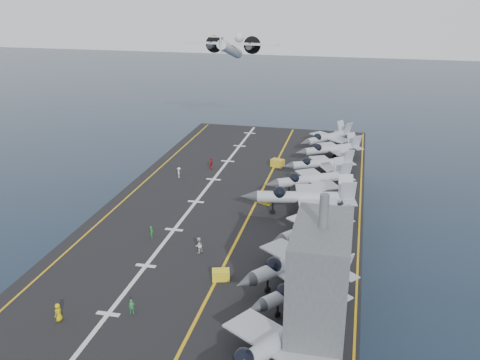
% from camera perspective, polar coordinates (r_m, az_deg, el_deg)
% --- Properties ---
extents(ground, '(500.00, 500.00, 0.00)m').
position_cam_1_polar(ground, '(85.03, -0.61, -9.16)').
color(ground, '#142135').
rests_on(ground, ground).
extents(hull, '(36.00, 90.00, 10.00)m').
position_cam_1_polar(hull, '(82.66, -0.62, -6.15)').
color(hull, '#56595E').
rests_on(hull, ground).
extents(flight_deck, '(38.00, 92.00, 0.40)m').
position_cam_1_polar(flight_deck, '(80.46, -0.63, -2.84)').
color(flight_deck, black).
rests_on(flight_deck, hull).
extents(foul_line, '(0.35, 90.00, 0.02)m').
position_cam_1_polar(foul_line, '(79.78, 1.47, -2.89)').
color(foul_line, gold).
rests_on(foul_line, flight_deck).
extents(landing_centerline, '(0.50, 90.00, 0.02)m').
position_cam_1_polar(landing_centerline, '(81.87, -4.72, -2.32)').
color(landing_centerline, silver).
rests_on(landing_centerline, flight_deck).
extents(deck_edge_port, '(0.25, 90.00, 0.02)m').
position_cam_1_polar(deck_edge_port, '(85.64, -11.77, -1.65)').
color(deck_edge_port, gold).
rests_on(deck_edge_port, flight_deck).
extents(deck_edge_stbd, '(0.25, 90.00, 0.02)m').
position_cam_1_polar(deck_edge_stbd, '(78.51, 12.65, -3.82)').
color(deck_edge_stbd, gold).
rests_on(deck_edge_stbd, flight_deck).
extents(island_superstructure, '(5.00, 10.00, 15.00)m').
position_cam_1_polar(island_superstructure, '(48.38, 8.55, -9.79)').
color(island_superstructure, '#56595E').
rests_on(island_superstructure, flight_deck).
extents(fighter_jet_0, '(17.14, 18.77, 5.42)m').
position_cam_1_polar(fighter_jet_0, '(47.63, 3.41, -17.06)').
color(fighter_jet_0, gray).
rests_on(fighter_jet_0, flight_deck).
extents(fighter_jet_1, '(15.53, 16.08, 4.68)m').
position_cam_1_polar(fighter_jet_1, '(56.48, 7.00, -11.01)').
color(fighter_jet_1, '#9197A0').
rests_on(fighter_jet_1, flight_deck).
extents(fighter_jet_2, '(17.15, 18.08, 5.24)m').
position_cam_1_polar(fighter_jet_2, '(60.51, 5.94, -8.35)').
color(fighter_jet_2, gray).
rests_on(fighter_jet_2, flight_deck).
extents(fighter_jet_3, '(14.73, 15.40, 4.47)m').
position_cam_1_polar(fighter_jet_3, '(69.29, 7.82, -4.87)').
color(fighter_jet_3, '#9FAAB1').
rests_on(fighter_jet_3, flight_deck).
extents(fighter_jet_4, '(18.09, 13.76, 5.67)m').
position_cam_1_polar(fighter_jet_4, '(76.81, 6.93, -1.72)').
color(fighter_jet_4, gray).
rests_on(fighter_jet_4, flight_deck).
extents(fighter_jet_5, '(17.42, 15.83, 5.04)m').
position_cam_1_polar(fighter_jet_5, '(84.74, 7.76, 0.18)').
color(fighter_jet_5, '#9399A2').
rests_on(fighter_jet_5, flight_deck).
extents(fighter_jet_6, '(15.23, 13.35, 4.43)m').
position_cam_1_polar(fighter_jet_6, '(93.30, 8.71, 1.86)').
color(fighter_jet_6, gray).
rests_on(fighter_jet_6, flight_deck).
extents(fighter_jet_7, '(15.77, 14.43, 4.56)m').
position_cam_1_polar(fighter_jet_7, '(101.44, 9.73, 3.37)').
color(fighter_jet_7, '#8D959B').
rests_on(fighter_jet_7, flight_deck).
extents(fighter_jet_8, '(15.36, 15.94, 4.63)m').
position_cam_1_polar(fighter_jet_8, '(108.82, 9.35, 4.59)').
color(fighter_jet_8, gray).
rests_on(fighter_jet_8, flight_deck).
extents(tow_cart_a, '(2.23, 1.77, 1.17)m').
position_cam_1_polar(tow_cart_a, '(61.21, -2.06, -10.07)').
color(tow_cart_a, yellow).
rests_on(tow_cart_a, flight_deck).
extents(tow_cart_b, '(2.19, 1.87, 1.11)m').
position_cam_1_polar(tow_cart_b, '(80.96, 2.72, -2.13)').
color(tow_cart_b, '#DBC10B').
rests_on(tow_cart_b, flight_deck).
extents(tow_cart_c, '(2.62, 2.13, 1.36)m').
position_cam_1_polar(tow_cart_c, '(97.02, 4.03, 1.83)').
color(tow_cart_c, gold).
rests_on(tow_cart_c, flight_deck).
extents(crew_0, '(0.88, 1.22, 1.90)m').
position_cam_1_polar(crew_0, '(57.31, -18.81, -13.21)').
color(crew_0, '#DBBD0B').
rests_on(crew_0, flight_deck).
extents(crew_1, '(0.96, 1.15, 1.64)m').
position_cam_1_polar(crew_1, '(71.20, -9.42, -5.50)').
color(crew_1, '#268C33').
rests_on(crew_1, flight_deck).
extents(crew_3, '(1.00, 1.24, 1.78)m').
position_cam_1_polar(crew_3, '(91.95, -6.52, 0.81)').
color(crew_3, silver).
rests_on(crew_3, flight_deck).
extents(crew_4, '(1.07, 1.38, 2.05)m').
position_cam_1_polar(crew_4, '(95.57, -3.11, 1.77)').
color(crew_4, '#A5211E').
rests_on(crew_4, flight_deck).
extents(crew_6, '(1.13, 0.95, 1.60)m').
position_cam_1_polar(crew_6, '(56.55, -11.48, -13.10)').
color(crew_6, '#2A813E').
rests_on(crew_6, flight_deck).
extents(crew_7, '(1.30, 1.46, 2.04)m').
position_cam_1_polar(crew_7, '(66.68, -4.43, -6.96)').
color(crew_7, silver).
rests_on(crew_7, flight_deck).
extents(transport_plane, '(25.05, 17.50, 5.80)m').
position_cam_1_polar(transport_plane, '(137.25, -1.06, 13.75)').
color(transport_plane, silver).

